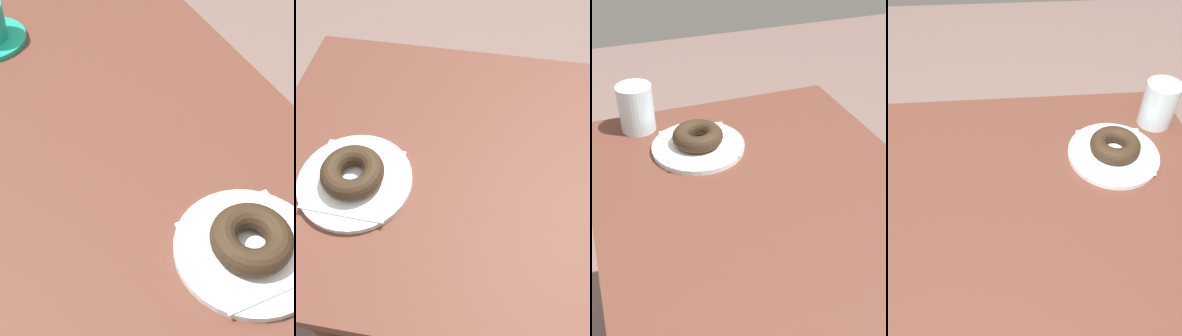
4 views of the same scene
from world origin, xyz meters
The scene contains 5 objects.
ground_plane centered at (0.00, 0.00, 0.00)m, with size 6.00×6.00×0.00m, color #765E57.
table centered at (0.00, 0.00, 0.62)m, with size 1.06×0.63×0.71m.
plate_chocolate_ring centered at (-0.33, -0.08, 0.72)m, with size 0.20×0.20×0.01m, color white.
napkin_chocolate_ring centered at (-0.33, -0.08, 0.73)m, with size 0.15×0.15×0.00m, color white.
donut_chocolate_ring centered at (-0.33, -0.08, 0.75)m, with size 0.11×0.11×0.04m, color #332416.
Camera 1 is at (-0.60, 0.20, 1.29)m, focal length 53.78 mm.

